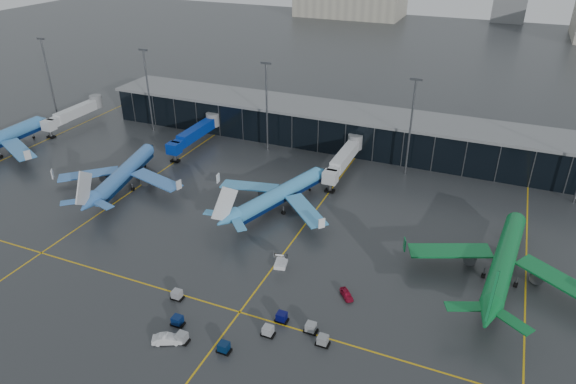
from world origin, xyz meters
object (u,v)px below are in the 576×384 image
at_px(baggage_carts, 242,327).
at_px(service_van_red, 347,294).
at_px(service_van_white, 167,339).
at_px(airliner_klm_near, 280,186).
at_px(mobile_airstair, 281,262).
at_px(airliner_arkefly, 123,165).
at_px(airliner_aer_lingus, 507,248).

distance_m(baggage_carts, service_van_red, 19.74).
height_order(baggage_carts, service_van_white, baggage_carts).
height_order(airliner_klm_near, mobile_airstair, airliner_klm_near).
xyz_separation_m(baggage_carts, service_van_red, (13.18, 14.69, -0.13)).
bearing_deg(airliner_klm_near, service_van_red, -28.07).
height_order(airliner_arkefly, baggage_carts, airliner_arkefly).
bearing_deg(mobile_airstair, airliner_klm_near, 101.67).
bearing_deg(service_van_white, mobile_airstair, -44.20).
bearing_deg(airliner_aer_lingus, airliner_arkefly, -175.84).
height_order(airliner_aer_lingus, mobile_airstair, airliner_aer_lingus).
distance_m(airliner_klm_near, baggage_carts, 40.98).
xyz_separation_m(airliner_aer_lingus, service_van_white, (-47.75, -38.84, -5.58)).
xyz_separation_m(mobile_airstair, service_van_red, (14.50, -4.04, -0.14)).
distance_m(baggage_carts, service_van_white, 11.93).
bearing_deg(airliner_klm_near, airliner_aer_lingus, 9.25).
height_order(airliner_aer_lingus, service_van_white, airliner_aer_lingus).
bearing_deg(airliner_arkefly, mobile_airstair, -30.01).
relative_size(airliner_klm_near, baggage_carts, 1.26).
relative_size(baggage_carts, service_van_white, 6.14).
height_order(service_van_red, service_van_white, service_van_white).
height_order(mobile_airstair, service_van_red, mobile_airstair).
xyz_separation_m(airliner_arkefly, service_van_red, (63.59, -19.30, -5.32)).
relative_size(airliner_arkefly, airliner_klm_near, 1.03).
bearing_deg(service_van_red, mobile_airstair, 124.93).
relative_size(airliner_aer_lingus, service_van_white, 8.60).
xyz_separation_m(airliner_arkefly, service_van_white, (40.81, -41.08, -5.15)).
bearing_deg(airliner_arkefly, airliner_aer_lingus, -14.18).
bearing_deg(baggage_carts, airliner_klm_near, 104.93).
relative_size(airliner_aer_lingus, service_van_red, 11.30).
relative_size(airliner_arkefly, service_van_white, 8.02).
distance_m(service_van_red, service_van_white, 31.51).
bearing_deg(airliner_aer_lingus, mobile_airstair, -156.12).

